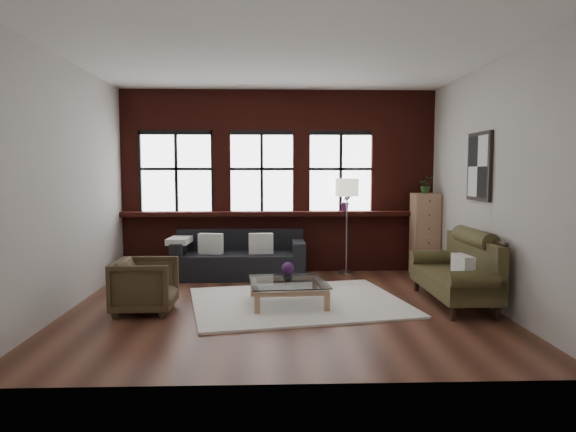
{
  "coord_description": "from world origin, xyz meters",
  "views": [
    {
      "loc": [
        -0.16,
        -6.67,
        1.79
      ],
      "look_at": [
        0.1,
        0.6,
        1.15
      ],
      "focal_mm": 32.0,
      "sensor_mm": 36.0,
      "label": 1
    }
  ],
  "objects_px": {
    "dark_sofa": "(239,254)",
    "floor_lamp": "(347,222)",
    "vase": "(288,276)",
    "vintage_settee": "(453,269)",
    "armchair": "(145,286)",
    "coffee_table": "(288,293)",
    "drawer_chest": "(425,234)"
  },
  "relations": [
    {
      "from": "vintage_settee",
      "to": "armchair",
      "type": "relative_size",
      "value": 2.37
    },
    {
      "from": "armchair",
      "to": "floor_lamp",
      "type": "relative_size",
      "value": 0.42
    },
    {
      "from": "vintage_settee",
      "to": "vase",
      "type": "xyz_separation_m",
      "value": [
        -2.22,
        0.02,
        -0.08
      ]
    },
    {
      "from": "dark_sofa",
      "to": "floor_lamp",
      "type": "distance_m",
      "value": 1.93
    },
    {
      "from": "armchair",
      "to": "drawer_chest",
      "type": "height_order",
      "value": "drawer_chest"
    },
    {
      "from": "armchair",
      "to": "coffee_table",
      "type": "bearing_deg",
      "value": -81.15
    },
    {
      "from": "coffee_table",
      "to": "vase",
      "type": "bearing_deg",
      "value": -45.0
    },
    {
      "from": "dark_sofa",
      "to": "floor_lamp",
      "type": "xyz_separation_m",
      "value": [
        1.85,
        0.25,
        0.51
      ]
    },
    {
      "from": "dark_sofa",
      "to": "vase",
      "type": "distance_m",
      "value": 1.99
    },
    {
      "from": "vase",
      "to": "floor_lamp",
      "type": "relative_size",
      "value": 0.08
    },
    {
      "from": "dark_sofa",
      "to": "armchair",
      "type": "height_order",
      "value": "dark_sofa"
    },
    {
      "from": "coffee_table",
      "to": "vase",
      "type": "xyz_separation_m",
      "value": [
        0.0,
        -0.0,
        0.24
      ]
    },
    {
      "from": "dark_sofa",
      "to": "coffee_table",
      "type": "bearing_deg",
      "value": -67.74
    },
    {
      "from": "dark_sofa",
      "to": "coffee_table",
      "type": "distance_m",
      "value": 2.0
    },
    {
      "from": "dark_sofa",
      "to": "vintage_settee",
      "type": "distance_m",
      "value": 3.51
    },
    {
      "from": "dark_sofa",
      "to": "armchair",
      "type": "xyz_separation_m",
      "value": [
        -1.06,
        -2.13,
        -0.05
      ]
    },
    {
      "from": "drawer_chest",
      "to": "vintage_settee",
      "type": "bearing_deg",
      "value": -96.31
    },
    {
      "from": "drawer_chest",
      "to": "floor_lamp",
      "type": "distance_m",
      "value": 1.37
    },
    {
      "from": "armchair",
      "to": "floor_lamp",
      "type": "height_order",
      "value": "floor_lamp"
    },
    {
      "from": "coffee_table",
      "to": "dark_sofa",
      "type": "bearing_deg",
      "value": 112.26
    },
    {
      "from": "vintage_settee",
      "to": "vase",
      "type": "distance_m",
      "value": 2.22
    },
    {
      "from": "vintage_settee",
      "to": "drawer_chest",
      "type": "relative_size",
      "value": 1.27
    },
    {
      "from": "vintage_settee",
      "to": "vase",
      "type": "height_order",
      "value": "vintage_settee"
    },
    {
      "from": "coffee_table",
      "to": "drawer_chest",
      "type": "xyz_separation_m",
      "value": [
        2.44,
        1.99,
        0.54
      ]
    },
    {
      "from": "coffee_table",
      "to": "drawer_chest",
      "type": "bearing_deg",
      "value": 39.19
    },
    {
      "from": "dark_sofa",
      "to": "drawer_chest",
      "type": "xyz_separation_m",
      "value": [
        3.2,
        0.15,
        0.31
      ]
    },
    {
      "from": "armchair",
      "to": "vase",
      "type": "relative_size",
      "value": 5.52
    },
    {
      "from": "floor_lamp",
      "to": "vase",
      "type": "bearing_deg",
      "value": -117.62
    },
    {
      "from": "vase",
      "to": "coffee_table",
      "type": "bearing_deg",
      "value": 135.0
    },
    {
      "from": "vintage_settee",
      "to": "dark_sofa",
      "type": "bearing_deg",
      "value": 147.97
    },
    {
      "from": "armchair",
      "to": "vase",
      "type": "xyz_separation_m",
      "value": [
        1.82,
        0.29,
        0.05
      ]
    },
    {
      "from": "dark_sofa",
      "to": "vase",
      "type": "relative_size",
      "value": 16.02
    }
  ]
}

